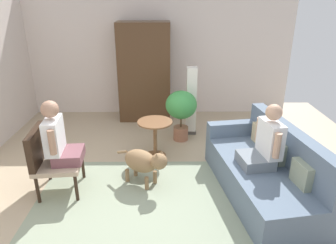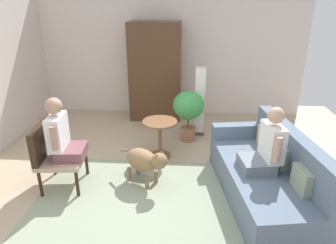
{
  "view_description": "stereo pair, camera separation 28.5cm",
  "coord_description": "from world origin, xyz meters",
  "px_view_note": "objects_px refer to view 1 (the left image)",
  "views": [
    {
      "loc": [
        0.26,
        -3.47,
        2.44
      ],
      "look_at": [
        0.29,
        0.08,
        1.0
      ],
      "focal_mm": 33.16,
      "sensor_mm": 36.0,
      "label": 1
    },
    {
      "loc": [
        0.54,
        -3.46,
        2.44
      ],
      "look_at": [
        0.29,
        0.08,
        1.0
      ],
      "focal_mm": 33.16,
      "sensor_mm": 36.0,
      "label": 2
    }
  ],
  "objects_px": {
    "person_on_armchair": "(58,138)",
    "potted_plant": "(181,108)",
    "armoire_cabinet": "(145,72)",
    "person_on_couch": "(265,143)",
    "column_lamp": "(191,102)",
    "round_end_table": "(155,134)",
    "couch": "(264,171)",
    "dog": "(144,161)",
    "armchair": "(49,156)"
  },
  "relations": [
    {
      "from": "potted_plant",
      "to": "column_lamp",
      "type": "relative_size",
      "value": 0.72
    },
    {
      "from": "armchair",
      "to": "round_end_table",
      "type": "height_order",
      "value": "armchair"
    },
    {
      "from": "person_on_couch",
      "to": "column_lamp",
      "type": "bearing_deg",
      "value": 111.35
    },
    {
      "from": "dog",
      "to": "armoire_cabinet",
      "type": "bearing_deg",
      "value": 92.83
    },
    {
      "from": "potted_plant",
      "to": "armoire_cabinet",
      "type": "distance_m",
      "value": 1.37
    },
    {
      "from": "dog",
      "to": "column_lamp",
      "type": "xyz_separation_m",
      "value": [
        0.78,
        1.74,
        0.28
      ]
    },
    {
      "from": "dog",
      "to": "armoire_cabinet",
      "type": "xyz_separation_m",
      "value": [
        -0.13,
        2.55,
        0.64
      ]
    },
    {
      "from": "armchair",
      "to": "dog",
      "type": "bearing_deg",
      "value": 6.55
    },
    {
      "from": "person_on_armchair",
      "to": "armoire_cabinet",
      "type": "height_order",
      "value": "armoire_cabinet"
    },
    {
      "from": "couch",
      "to": "armoire_cabinet",
      "type": "height_order",
      "value": "armoire_cabinet"
    },
    {
      "from": "person_on_armchair",
      "to": "dog",
      "type": "bearing_deg",
      "value": 6.73
    },
    {
      "from": "armchair",
      "to": "person_on_couch",
      "type": "relative_size",
      "value": 1.1
    },
    {
      "from": "person_on_couch",
      "to": "dog",
      "type": "bearing_deg",
      "value": 171.48
    },
    {
      "from": "couch",
      "to": "dog",
      "type": "bearing_deg",
      "value": 173.15
    },
    {
      "from": "person_on_couch",
      "to": "column_lamp",
      "type": "distance_m",
      "value": 2.12
    },
    {
      "from": "person_on_armchair",
      "to": "column_lamp",
      "type": "relative_size",
      "value": 0.65
    },
    {
      "from": "column_lamp",
      "to": "armoire_cabinet",
      "type": "height_order",
      "value": "armoire_cabinet"
    },
    {
      "from": "armoire_cabinet",
      "to": "column_lamp",
      "type": "bearing_deg",
      "value": -41.89
    },
    {
      "from": "dog",
      "to": "armoire_cabinet",
      "type": "relative_size",
      "value": 0.37
    },
    {
      "from": "potted_plant",
      "to": "column_lamp",
      "type": "height_order",
      "value": "column_lamp"
    },
    {
      "from": "person_on_armchair",
      "to": "column_lamp",
      "type": "height_order",
      "value": "column_lamp"
    },
    {
      "from": "person_on_couch",
      "to": "person_on_armchair",
      "type": "height_order",
      "value": "person_on_armchair"
    },
    {
      "from": "person_on_couch",
      "to": "armoire_cabinet",
      "type": "bearing_deg",
      "value": 121.03
    },
    {
      "from": "person_on_armchair",
      "to": "potted_plant",
      "type": "height_order",
      "value": "person_on_armchair"
    },
    {
      "from": "couch",
      "to": "column_lamp",
      "type": "height_order",
      "value": "column_lamp"
    },
    {
      "from": "dog",
      "to": "column_lamp",
      "type": "relative_size",
      "value": 0.57
    },
    {
      "from": "armchair",
      "to": "column_lamp",
      "type": "distance_m",
      "value": 2.74
    },
    {
      "from": "armchair",
      "to": "person_on_armchair",
      "type": "height_order",
      "value": "person_on_armchair"
    },
    {
      "from": "person_on_armchair",
      "to": "column_lamp",
      "type": "xyz_separation_m",
      "value": [
        1.84,
        1.87,
        -0.14
      ]
    },
    {
      "from": "person_on_armchair",
      "to": "dog",
      "type": "xyz_separation_m",
      "value": [
        1.07,
        0.13,
        -0.42
      ]
    },
    {
      "from": "person_on_armchair",
      "to": "round_end_table",
      "type": "height_order",
      "value": "person_on_armchair"
    },
    {
      "from": "couch",
      "to": "dog",
      "type": "distance_m",
      "value": 1.61
    },
    {
      "from": "couch",
      "to": "person_on_armchair",
      "type": "bearing_deg",
      "value": 178.58
    },
    {
      "from": "person_on_armchair",
      "to": "round_end_table",
      "type": "xyz_separation_m",
      "value": [
        1.2,
        0.91,
        -0.36
      ]
    },
    {
      "from": "person_on_couch",
      "to": "dog",
      "type": "relative_size",
      "value": 1.12
    },
    {
      "from": "couch",
      "to": "armchair",
      "type": "height_order",
      "value": "couch"
    },
    {
      "from": "person_on_couch",
      "to": "person_on_armchair",
      "type": "distance_m",
      "value": 2.62
    },
    {
      "from": "couch",
      "to": "person_on_armchair",
      "type": "height_order",
      "value": "person_on_armchair"
    },
    {
      "from": "couch",
      "to": "person_on_armchair",
      "type": "xyz_separation_m",
      "value": [
        -2.66,
        0.07,
        0.45
      ]
    },
    {
      "from": "potted_plant",
      "to": "person_on_armchair",
      "type": "bearing_deg",
      "value": -136.46
    },
    {
      "from": "round_end_table",
      "to": "armoire_cabinet",
      "type": "xyz_separation_m",
      "value": [
        -0.26,
        1.77,
        0.59
      ]
    },
    {
      "from": "round_end_table",
      "to": "column_lamp",
      "type": "xyz_separation_m",
      "value": [
        0.64,
        0.96,
        0.22
      ]
    },
    {
      "from": "armchair",
      "to": "column_lamp",
      "type": "relative_size",
      "value": 0.7
    },
    {
      "from": "round_end_table",
      "to": "dog",
      "type": "bearing_deg",
      "value": -99.63
    },
    {
      "from": "round_end_table",
      "to": "armoire_cabinet",
      "type": "distance_m",
      "value": 1.88
    },
    {
      "from": "person_on_couch",
      "to": "armoire_cabinet",
      "type": "xyz_separation_m",
      "value": [
        -1.67,
        2.78,
        0.25
      ]
    },
    {
      "from": "armchair",
      "to": "person_on_couch",
      "type": "height_order",
      "value": "person_on_couch"
    },
    {
      "from": "person_on_armchair",
      "to": "column_lamp",
      "type": "distance_m",
      "value": 2.63
    },
    {
      "from": "couch",
      "to": "person_on_armchair",
      "type": "relative_size",
      "value": 2.62
    },
    {
      "from": "dog",
      "to": "potted_plant",
      "type": "height_order",
      "value": "potted_plant"
    }
  ]
}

